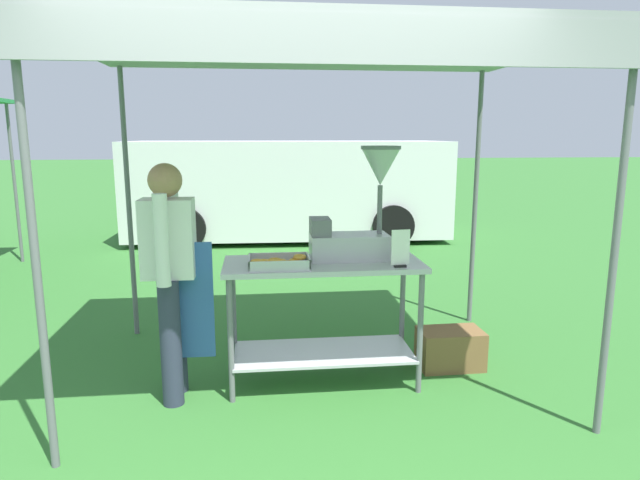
{
  "coord_description": "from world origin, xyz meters",
  "views": [
    {
      "loc": [
        -0.2,
        -2.56,
        1.78
      ],
      "look_at": [
        0.24,
        1.38,
        1.02
      ],
      "focal_mm": 30.77,
      "sensor_mm": 36.0,
      "label": 1
    }
  ],
  "objects_px": {
    "stall_canopy": "(322,54)",
    "donut_fryer": "(359,214)",
    "van_white": "(288,188)",
    "donut_tray": "(279,263)",
    "vendor": "(171,270)",
    "donut_cart": "(323,297)",
    "supply_crate": "(450,349)",
    "menu_sign": "(400,251)"
  },
  "relations": [
    {
      "from": "stall_canopy",
      "to": "donut_fryer",
      "type": "xyz_separation_m",
      "value": [
        0.27,
        -0.02,
        -1.09
      ]
    },
    {
      "from": "vendor",
      "to": "van_white",
      "type": "height_order",
      "value": "van_white"
    },
    {
      "from": "supply_crate",
      "to": "van_white",
      "type": "xyz_separation_m",
      "value": [
        -0.96,
        5.71,
        0.73
      ]
    },
    {
      "from": "donut_cart",
      "to": "donut_tray",
      "type": "relative_size",
      "value": 3.39
    },
    {
      "from": "stall_canopy",
      "to": "van_white",
      "type": "relative_size",
      "value": 0.62
    },
    {
      "from": "donut_cart",
      "to": "donut_tray",
      "type": "distance_m",
      "value": 0.45
    },
    {
      "from": "donut_fryer",
      "to": "supply_crate",
      "type": "distance_m",
      "value": 1.31
    },
    {
      "from": "menu_sign",
      "to": "donut_cart",
      "type": "bearing_deg",
      "value": 157.5
    },
    {
      "from": "donut_cart",
      "to": "vendor",
      "type": "bearing_deg",
      "value": -173.04
    },
    {
      "from": "van_white",
      "to": "donut_fryer",
      "type": "bearing_deg",
      "value": -87.91
    },
    {
      "from": "donut_tray",
      "to": "van_white",
      "type": "height_order",
      "value": "van_white"
    },
    {
      "from": "donut_cart",
      "to": "stall_canopy",
      "type": "bearing_deg",
      "value": 90.0
    },
    {
      "from": "vendor",
      "to": "van_white",
      "type": "bearing_deg",
      "value": 79.66
    },
    {
      "from": "donut_tray",
      "to": "supply_crate",
      "type": "distance_m",
      "value": 1.57
    },
    {
      "from": "vendor",
      "to": "supply_crate",
      "type": "bearing_deg",
      "value": 7.64
    },
    {
      "from": "menu_sign",
      "to": "donut_fryer",
      "type": "bearing_deg",
      "value": 128.75
    },
    {
      "from": "stall_canopy",
      "to": "donut_tray",
      "type": "bearing_deg",
      "value": -144.32
    },
    {
      "from": "donut_cart",
      "to": "menu_sign",
      "type": "height_order",
      "value": "menu_sign"
    },
    {
      "from": "donut_tray",
      "to": "vendor",
      "type": "height_order",
      "value": "vendor"
    },
    {
      "from": "donut_cart",
      "to": "van_white",
      "type": "distance_m",
      "value": 5.87
    },
    {
      "from": "donut_fryer",
      "to": "van_white",
      "type": "bearing_deg",
      "value": 92.09
    },
    {
      "from": "donut_fryer",
      "to": "menu_sign",
      "type": "relative_size",
      "value": 3.14
    },
    {
      "from": "van_white",
      "to": "vendor",
      "type": "bearing_deg",
      "value": -100.34
    },
    {
      "from": "donut_cart",
      "to": "supply_crate",
      "type": "height_order",
      "value": "donut_cart"
    },
    {
      "from": "supply_crate",
      "to": "donut_fryer",
      "type": "bearing_deg",
      "value": -174.9
    },
    {
      "from": "supply_crate",
      "to": "van_white",
      "type": "relative_size",
      "value": 0.09
    },
    {
      "from": "donut_cart",
      "to": "van_white",
      "type": "height_order",
      "value": "van_white"
    },
    {
      "from": "donut_tray",
      "to": "supply_crate",
      "type": "height_order",
      "value": "donut_tray"
    },
    {
      "from": "stall_canopy",
      "to": "donut_cart",
      "type": "xyz_separation_m",
      "value": [
        -0.0,
        -0.1,
        -1.67
      ]
    },
    {
      "from": "vendor",
      "to": "van_white",
      "type": "relative_size",
      "value": 0.3
    },
    {
      "from": "donut_fryer",
      "to": "vendor",
      "type": "xyz_separation_m",
      "value": [
        -1.3,
        -0.21,
        -0.33
      ]
    },
    {
      "from": "donut_cart",
      "to": "donut_tray",
      "type": "xyz_separation_m",
      "value": [
        -0.32,
        -0.13,
        0.29
      ]
    },
    {
      "from": "menu_sign",
      "to": "supply_crate",
      "type": "relative_size",
      "value": 0.52
    },
    {
      "from": "menu_sign",
      "to": "van_white",
      "type": "relative_size",
      "value": 0.05
    },
    {
      "from": "menu_sign",
      "to": "van_white",
      "type": "height_order",
      "value": "van_white"
    },
    {
      "from": "stall_canopy",
      "to": "donut_cart",
      "type": "height_order",
      "value": "stall_canopy"
    },
    {
      "from": "donut_cart",
      "to": "donut_tray",
      "type": "height_order",
      "value": "donut_tray"
    },
    {
      "from": "donut_tray",
      "to": "stall_canopy",
      "type": "bearing_deg",
      "value": 35.68
    },
    {
      "from": "donut_cart",
      "to": "vendor",
      "type": "xyz_separation_m",
      "value": [
        -1.03,
        -0.13,
        0.26
      ]
    },
    {
      "from": "stall_canopy",
      "to": "vendor",
      "type": "distance_m",
      "value": 1.77
    },
    {
      "from": "supply_crate",
      "to": "van_white",
      "type": "bearing_deg",
      "value": 99.5
    },
    {
      "from": "stall_canopy",
      "to": "donut_fryer",
      "type": "relative_size",
      "value": 4.16
    }
  ]
}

